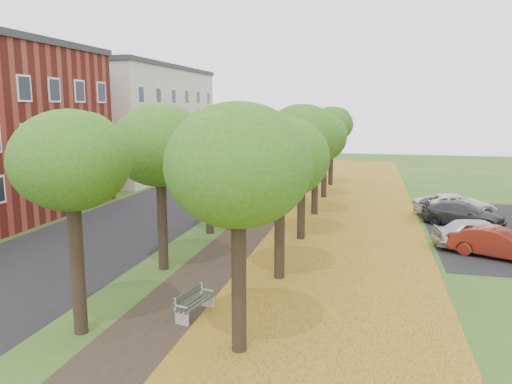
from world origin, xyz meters
The scene contains 12 objects.
ground centered at (0.00, 0.00, 0.00)m, with size 120.00×120.00×0.00m, color #2D4C19.
street_asphalt centered at (-7.50, 15.00, 0.00)m, with size 8.00×70.00×0.01m, color black.
footpath centered at (0.00, 15.00, 0.00)m, with size 3.20×70.00×0.01m, color black.
leaf_verge centered at (5.00, 15.00, 0.01)m, with size 7.50×70.00×0.01m, color #A5921E.
tree_row_west centered at (-2.20, 15.00, 4.80)m, with size 3.54×33.54×6.35m.
tree_row_east centered at (2.60, 15.00, 4.80)m, with size 3.54×33.54×6.35m.
building_cream centered at (-17.00, 33.00, 5.21)m, with size 10.30×20.30×10.40m.
bench centered at (0.60, 1.91, 0.41)m, with size 0.83×1.74×0.79m.
car_silver centered at (11.00, 12.06, 0.72)m, with size 1.70×4.22×1.44m, color #B3B2B7.
car_red centered at (11.45, 10.77, 0.66)m, with size 1.39×3.98×1.31m, color maroon.
car_grey centered at (11.00, 16.85, 0.65)m, with size 1.82×4.49×1.30m, color #2D2D31.
car_white centered at (11.00, 19.34, 0.67)m, with size 2.24×4.85×1.35m, color silver.
Camera 1 is at (5.90, -12.22, 6.54)m, focal length 35.00 mm.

